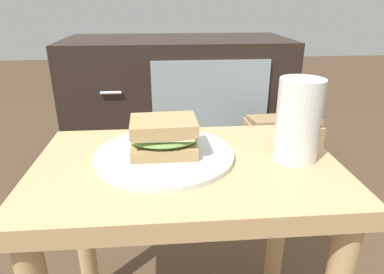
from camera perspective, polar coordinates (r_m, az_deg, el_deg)
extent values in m
cube|color=tan|center=(0.63, -0.89, -5.68)|extent=(0.56, 0.36, 0.04)
cylinder|color=tan|center=(0.90, -17.71, -14.64)|extent=(0.04, 0.04, 0.43)
cylinder|color=tan|center=(0.92, 14.31, -13.32)|extent=(0.04, 0.04, 0.43)
cube|color=black|center=(1.58, -2.38, 5.71)|extent=(0.96, 0.44, 0.58)
cube|color=#8C9EA8|center=(1.37, 3.08, 3.59)|extent=(0.46, 0.01, 0.44)
cylinder|color=silver|center=(1.34, -13.47, 7.24)|extent=(0.08, 0.01, 0.01)
cylinder|color=silver|center=(1.41, -12.68, -1.44)|extent=(0.08, 0.01, 0.01)
cylinder|color=silver|center=(0.65, -4.64, -2.99)|extent=(0.26, 0.26, 0.01)
cube|color=tan|center=(0.64, -4.68, -1.70)|extent=(0.12, 0.09, 0.02)
ellipsoid|color=#729E4C|center=(0.63, -4.74, -0.12)|extent=(0.13, 0.10, 0.02)
cube|color=beige|center=(0.63, -4.77, 0.81)|extent=(0.11, 0.09, 0.01)
cube|color=tan|center=(0.62, -4.81, 2.01)|extent=(0.12, 0.10, 0.02)
cylinder|color=silver|center=(0.64, 17.39, 2.69)|extent=(0.08, 0.08, 0.15)
cylinder|color=#B26014|center=(0.65, 17.26, 1.57)|extent=(0.07, 0.07, 0.12)
cylinder|color=white|center=(0.63, 17.93, 7.09)|extent=(0.07, 0.07, 0.01)
cube|color=tan|center=(1.28, 14.23, -4.92)|extent=(0.25, 0.16, 0.34)
cube|color=#987950|center=(1.21, 15.04, 2.75)|extent=(0.23, 0.14, 0.03)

